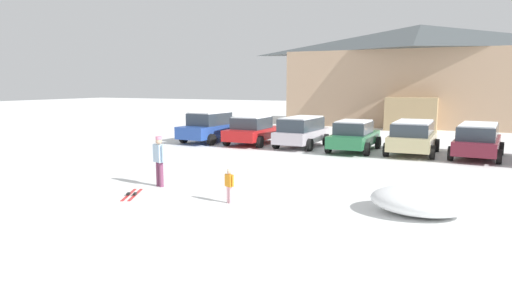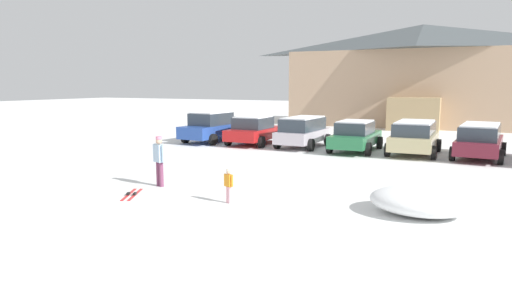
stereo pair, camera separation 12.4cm
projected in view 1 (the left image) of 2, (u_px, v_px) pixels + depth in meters
The scene contains 12 objects.
ground at pixel (142, 243), 9.73m from camera, with size 160.00×160.00×0.00m, color white.
ski_lodge at pixel (418, 75), 37.32m from camera, with size 20.93×10.87×8.12m.
parked_blue_hatchback at pixel (211, 127), 26.82m from camera, with size 2.37×4.78×1.76m.
parked_red_sedan at pixel (253, 130), 25.61m from camera, with size 2.28×4.11×1.59m.
parked_silver_wagon at pixel (302, 131), 24.43m from camera, with size 2.16×4.15×1.63m.
parked_green_coupe at pixel (354, 135), 23.01m from camera, with size 2.12×4.44×1.55m.
parked_beige_suv at pixel (413, 136), 22.00m from camera, with size 2.29×4.34×1.60m.
parked_maroon_van at pixel (478, 139), 20.84m from camera, with size 2.34×4.67×1.58m.
skier_adult_in_blue_parka at pixel (159, 158), 14.98m from camera, with size 0.58×0.37×1.67m.
skier_child_in_orange_jacket at pixel (229, 184), 12.90m from camera, with size 0.35×0.22×0.99m.
pair_of_skis at pixel (132, 195), 13.91m from camera, with size 0.94×1.49×0.08m.
plowed_snow_pile at pixel (421, 201), 11.85m from camera, with size 2.58×2.07×0.71m, color white.
Camera 1 is at (6.29, -7.32, 3.35)m, focal length 32.00 mm.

